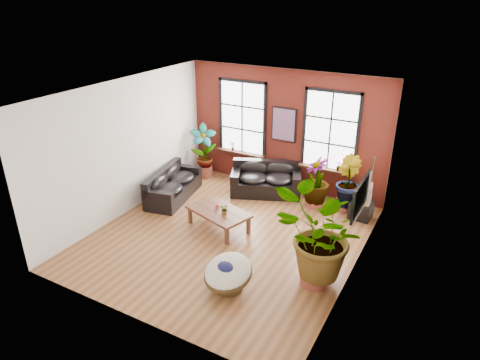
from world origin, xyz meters
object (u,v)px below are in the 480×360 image
object	(u,v)px
sofa_back	(266,180)
papasan_chair	(228,273)
coffee_table	(218,212)
sofa_left	(172,185)

from	to	relation	value
sofa_back	papasan_chair	world-z (taller)	sofa_back
sofa_back	coffee_table	xyz separation A→B (m)	(-0.15, -2.40, 0.03)
sofa_back	sofa_left	xyz separation A→B (m)	(-2.21, -1.56, -0.04)
sofa_left	coffee_table	xyz separation A→B (m)	(2.06, -0.83, 0.07)
coffee_table	sofa_left	bearing A→B (deg)	175.23
sofa_back	papasan_chair	xyz separation A→B (m)	(1.25, -4.33, -0.03)
sofa_back	sofa_left	world-z (taller)	sofa_back
coffee_table	papasan_chair	size ratio (longest dim) A/B	1.51
sofa_left	papasan_chair	world-z (taller)	sofa_left
papasan_chair	sofa_left	bearing A→B (deg)	152.74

